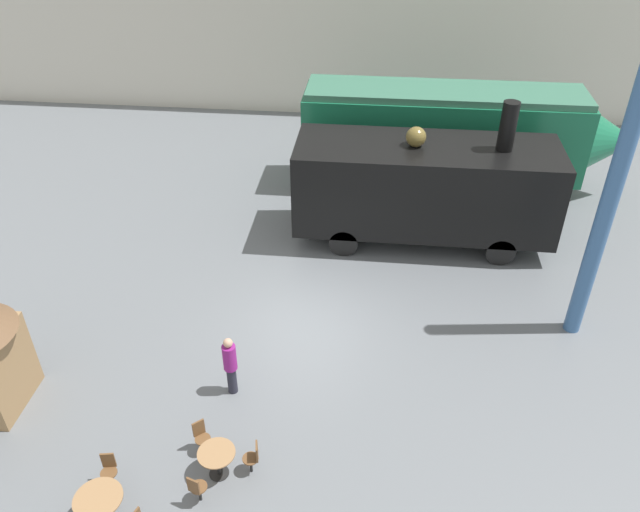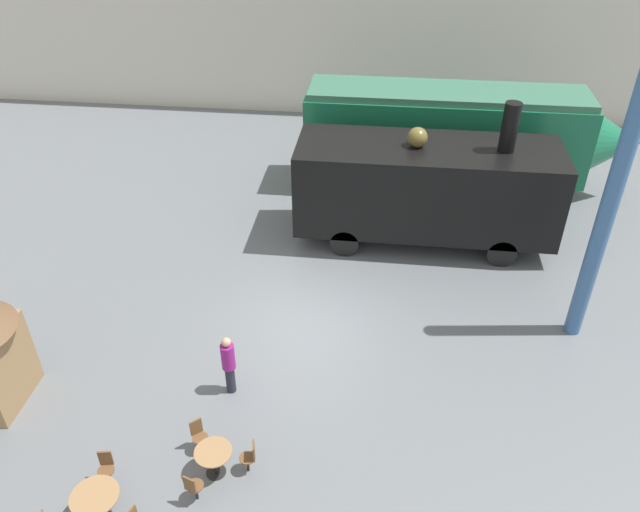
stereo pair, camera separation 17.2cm
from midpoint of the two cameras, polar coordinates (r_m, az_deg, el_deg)
ground_plane at (r=18.10m, az=-0.78°, el=-5.92°), size 80.00×80.00×0.00m
backdrop_wall at (r=30.32m, az=3.23°, el=20.77°), size 44.00×0.15×9.00m
streamlined_locomotive at (r=24.40m, az=13.24°, el=10.94°), size 12.32×2.52×3.93m
steam_locomotive at (r=20.88m, az=9.92°, el=6.32°), size 8.46×2.87×4.98m
cafe_table_near at (r=14.20m, az=-19.49°, el=-20.25°), size 0.99×0.99×0.72m
cafe_table_mid at (r=14.31m, az=-9.33°, el=-17.62°), size 0.83×0.83×0.72m
cafe_chair_0 at (r=14.76m, az=-18.65°, el=-17.71°), size 0.36×0.38×0.87m
cafe_chair_3 at (r=14.82m, az=-10.72°, el=-15.67°), size 0.40×0.41×0.87m
cafe_chair_4 at (r=14.00m, az=-11.19°, el=-19.96°), size 0.37×0.39×0.87m
cafe_chair_5 at (r=14.29m, az=-6.02°, el=-17.68°), size 0.38×0.36×0.87m
visitor_person at (r=15.62m, az=-8.04°, el=-9.65°), size 0.34×0.34×1.75m
support_pillar at (r=17.03m, az=25.13°, el=3.99°), size 0.44×0.44×8.00m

